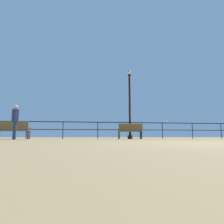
# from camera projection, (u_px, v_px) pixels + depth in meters

# --- Properties ---
(ground_plane) EXTENTS (60.00, 60.00, 0.00)m
(ground_plane) POSITION_uv_depth(u_px,v_px,m) (219.00, 143.00, 4.37)
(ground_plane) COLOR olive
(pier_railing) EXTENTS (20.59, 0.05, 1.03)m
(pier_railing) POSITION_uv_depth(u_px,v_px,m) (131.00, 126.00, 12.34)
(pier_railing) COLOR black
(pier_railing) RESTS_ON ground_plane
(bench_far_left) EXTENTS (1.73, 0.72, 0.95)m
(bench_far_left) POSITION_uv_depth(u_px,v_px,m) (13.00, 129.00, 10.70)
(bench_far_left) COLOR brown
(bench_far_left) RESTS_ON ground_plane
(bench_near_left) EXTENTS (1.42, 0.70, 0.89)m
(bench_near_left) POSITION_uv_depth(u_px,v_px,m) (130.00, 130.00, 11.65)
(bench_near_left) COLOR brown
(bench_near_left) RESTS_ON ground_plane
(lamppost_center) EXTENTS (0.31, 0.31, 4.52)m
(lamppost_center) POSITION_uv_depth(u_px,v_px,m) (130.00, 104.00, 12.76)
(lamppost_center) COLOR black
(lamppost_center) RESTS_ON ground_plane
(person_by_bench) EXTENTS (0.32, 0.53, 1.69)m
(person_by_bench) POSITION_uv_depth(u_px,v_px,m) (15.00, 120.00, 9.69)
(person_by_bench) COLOR navy
(person_by_bench) RESTS_ON ground_plane
(seagull_on_rail) EXTENTS (0.28, 0.30, 0.17)m
(seagull_on_rail) POSITION_uv_depth(u_px,v_px,m) (166.00, 121.00, 12.71)
(seagull_on_rail) COLOR silver
(seagull_on_rail) RESTS_ON pier_railing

